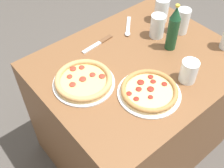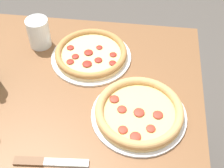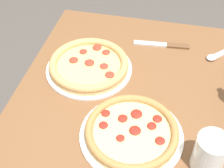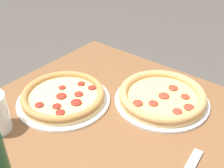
% 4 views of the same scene
% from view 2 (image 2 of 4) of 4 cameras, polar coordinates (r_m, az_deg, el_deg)
% --- Properties ---
extents(table, '(1.01, 0.81, 0.77)m').
position_cam_2_polar(table, '(1.35, -9.09, -12.32)').
color(table, brown).
rests_on(table, ground_plane).
extents(pizza_veggie, '(0.29, 0.29, 0.04)m').
position_cam_2_polar(pizza_veggie, '(1.13, -3.85, 5.49)').
color(pizza_veggie, white).
rests_on(pizza_veggie, table).
extents(pizza_salami, '(0.29, 0.29, 0.04)m').
position_cam_2_polar(pizza_salami, '(0.95, 4.97, -5.13)').
color(pizza_salami, silver).
rests_on(pizza_salami, table).
extents(glass_lemonade, '(0.08, 0.08, 0.11)m').
position_cam_2_polar(glass_lemonade, '(1.20, -13.20, 8.89)').
color(glass_lemonade, white).
rests_on(glass_lemonade, table).
extents(knife, '(0.21, 0.04, 0.01)m').
position_cam_2_polar(knife, '(0.89, -11.70, -13.79)').
color(knife, brown).
rests_on(knife, table).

